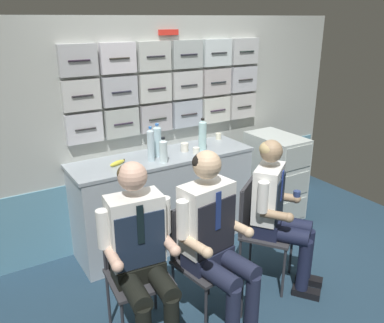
{
  "coord_description": "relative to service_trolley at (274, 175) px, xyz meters",
  "views": [
    {
      "loc": [
        -1.84,
        -2.05,
        2.13
      ],
      "look_at": [
        -0.23,
        0.54,
        1.03
      ],
      "focal_mm": 37.45,
      "sensor_mm": 36.0,
      "label": 1
    }
  ],
  "objects": [
    {
      "name": "folding_chair_near_trolley",
      "position": [
        -0.89,
        -0.75,
        0.03
      ],
      "size": [
        0.56,
        0.56,
        0.87
      ],
      "color": "#2D2D33",
      "rests_on": "ground"
    },
    {
      "name": "ground",
      "position": [
        -1.06,
        -0.92,
        -0.53
      ],
      "size": [
        4.8,
        4.8,
        0.04
      ],
      "primitive_type": "cube",
      "color": "#21384A"
    },
    {
      "name": "galley_bulkhead",
      "position": [
        -1.06,
        0.45,
        0.59
      ],
      "size": [
        4.2,
        0.14,
        2.15
      ],
      "color": "#AEB2AB",
      "rests_on": "ground"
    },
    {
      "name": "folding_chair_center",
      "position": [
        -1.52,
        -0.85,
        0.03
      ],
      "size": [
        0.46,
        0.46,
        0.87
      ],
      "color": "#2D2D33",
      "rests_on": "ground"
    },
    {
      "name": "coffee_cup_spare",
      "position": [
        -1.04,
        0.17,
        0.45
      ],
      "size": [
        0.07,
        0.07,
        0.08
      ],
      "color": "silver",
      "rests_on": "galley_counter"
    },
    {
      "name": "crew_member_left",
      "position": [
        -2.01,
        -0.89,
        0.21
      ],
      "size": [
        0.5,
        0.64,
        1.29
      ],
      "color": "black",
      "rests_on": "ground"
    },
    {
      "name": "crew_member_center",
      "position": [
        -1.5,
        -1.0,
        0.22
      ],
      "size": [
        0.52,
        0.66,
        1.31
      ],
      "color": "black",
      "rests_on": "ground"
    },
    {
      "name": "paper_cup_tan",
      "position": [
        -0.98,
        0.05,
        0.44
      ],
      "size": [
        0.06,
        0.06,
        0.06
      ],
      "color": "white",
      "rests_on": "galley_counter"
    },
    {
      "name": "paper_cup_blue",
      "position": [
        -0.52,
        0.34,
        0.44
      ],
      "size": [
        0.06,
        0.06,
        0.07
      ],
      "color": "beige",
      "rests_on": "galley_counter"
    },
    {
      "name": "folding_chair_left",
      "position": [
        -1.99,
        -0.73,
        0.03
      ],
      "size": [
        0.44,
        0.44,
        0.87
      ],
      "color": "#2D2D33",
      "rests_on": "ground"
    },
    {
      "name": "snack_banana",
      "position": [
        -1.73,
        0.15,
        0.43
      ],
      "size": [
        0.17,
        0.1,
        0.04
      ],
      "color": "yellow",
      "rests_on": "galley_counter"
    },
    {
      "name": "crew_member_near_trolley",
      "position": [
        -0.79,
        -0.88,
        0.18
      ],
      "size": [
        0.6,
        0.65,
        1.25
      ],
      "color": "black",
      "rests_on": "ground"
    },
    {
      "name": "water_bottle_clear",
      "position": [
        -1.35,
        0.01,
        0.52
      ],
      "size": [
        0.07,
        0.07,
        0.23
      ],
      "color": "silver",
      "rests_on": "galley_counter"
    },
    {
      "name": "water_bottle_blue_cap",
      "position": [
        -0.87,
        0.12,
        0.56
      ],
      "size": [
        0.08,
        0.08,
        0.32
      ],
      "color": "silver",
      "rests_on": "galley_counter"
    },
    {
      "name": "water_bottle_tall",
      "position": [
        -1.43,
        0.1,
        0.56
      ],
      "size": [
        0.06,
        0.06,
        0.32
      ],
      "color": "silver",
      "rests_on": "galley_counter"
    },
    {
      "name": "sparkling_bottle_green",
      "position": [
        -1.32,
        0.18,
        0.56
      ],
      "size": [
        0.08,
        0.08,
        0.31
      ],
      "color": "silver",
      "rests_on": "galley_counter"
    },
    {
      "name": "service_trolley",
      "position": [
        0.0,
        0.0,
        0.0
      ],
      "size": [
        0.4,
        0.65,
        0.96
      ],
      "color": "black",
      "rests_on": "ground"
    },
    {
      "name": "galley_counter",
      "position": [
        -1.27,
        0.17,
        -0.05
      ],
      "size": [
        1.75,
        0.53,
        0.92
      ],
      "color": "#A3ADB6",
      "rests_on": "ground"
    }
  ]
}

